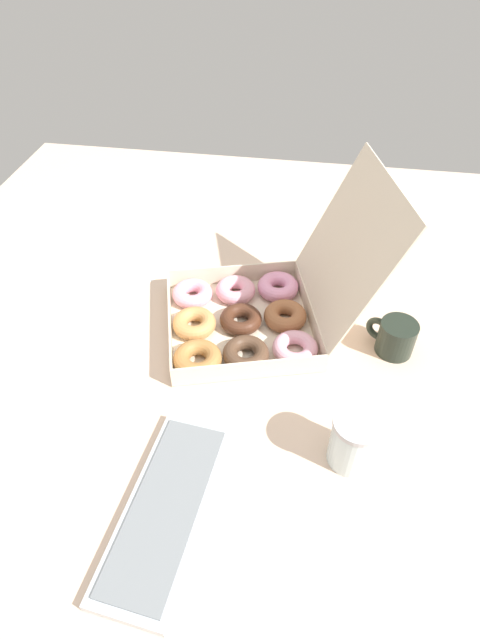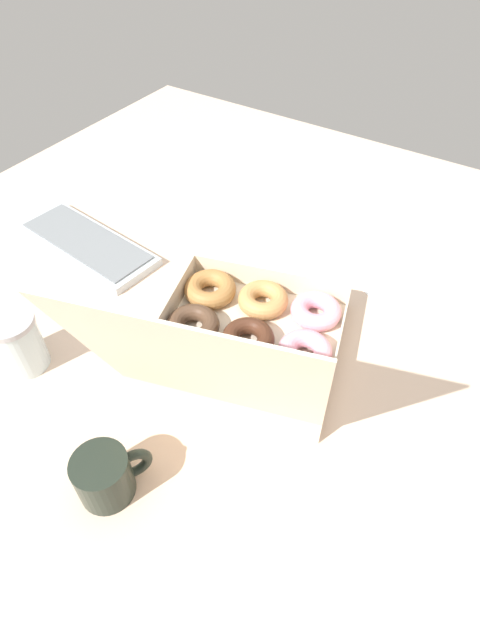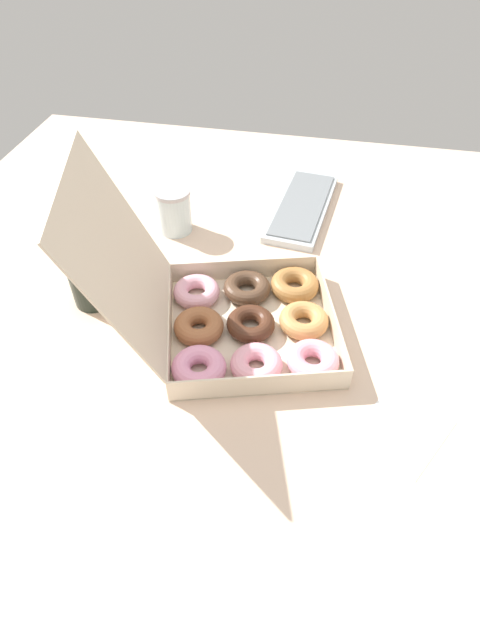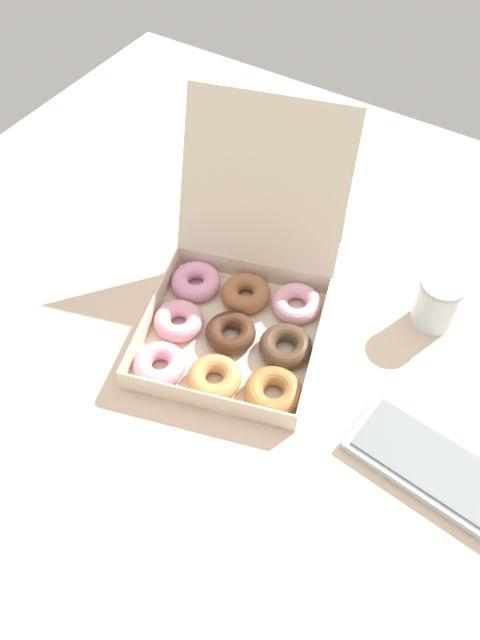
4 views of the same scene
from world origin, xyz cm
name	(u,v)px [view 3 (image 3 of 4)]	position (x,y,z in cm)	size (l,w,h in cm)	color
ground_plane	(254,329)	(0.00, 0.00, -1.00)	(180.00, 180.00, 2.00)	beige
donut_box	(240,318)	(-2.20, 2.72, 3.88)	(44.98, 54.02, 36.28)	beige
keyboard	(302,207)	(45.44, -4.87, 1.06)	(36.89, 17.10, 2.20)	#B3BCC3
coffee_mug	(92,287)	(0.51, 35.48, 4.12)	(8.49, 10.93, 8.03)	#202921
glass_jar	(174,210)	(30.10, 25.97, 5.73)	(8.80, 8.80, 11.37)	silver
paper_napkin	(403,429)	(-19.67, -29.68, 0.07)	(14.99, 12.74, 0.15)	white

